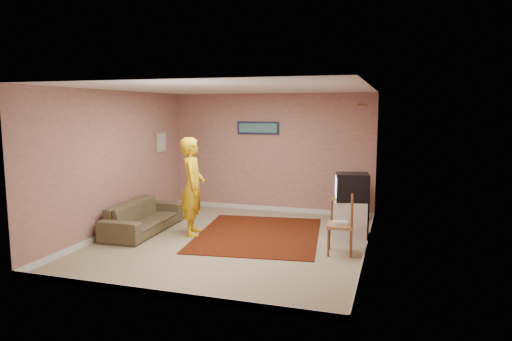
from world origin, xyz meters
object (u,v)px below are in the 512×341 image
(person, at_px, (193,186))
(sofa, at_px, (143,217))
(tv_cabinet, at_px, (351,221))
(crt_tv, at_px, (352,187))
(chair_a, at_px, (345,192))
(chair_b, at_px, (340,218))

(person, bearing_deg, sofa, 77.36)
(tv_cabinet, relative_size, person, 0.40)
(sofa, xyz_separation_m, person, (0.96, 0.12, 0.60))
(crt_tv, bearing_deg, tv_cabinet, -0.00)
(chair_a, distance_m, person, 3.05)
(crt_tv, bearing_deg, chair_b, -106.47)
(crt_tv, bearing_deg, chair_a, 91.63)
(crt_tv, xyz_separation_m, chair_b, (-0.09, -0.75, -0.38))
(tv_cabinet, bearing_deg, chair_b, -97.61)
(tv_cabinet, height_order, person, person)
(tv_cabinet, bearing_deg, crt_tv, -170.74)
(crt_tv, height_order, chair_a, crt_tv)
(tv_cabinet, height_order, chair_b, chair_b)
(chair_b, height_order, sofa, chair_b)
(chair_b, distance_m, person, 2.73)
(crt_tv, relative_size, chair_a, 1.07)
(sofa, height_order, person, person)
(tv_cabinet, xyz_separation_m, person, (-2.79, -0.40, 0.53))
(tv_cabinet, relative_size, sofa, 0.37)
(tv_cabinet, distance_m, sofa, 3.79)
(tv_cabinet, bearing_deg, sofa, -172.16)
(chair_a, xyz_separation_m, person, (-2.54, -1.67, 0.27))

